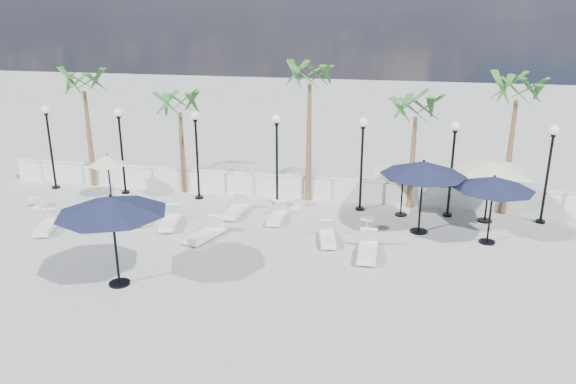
% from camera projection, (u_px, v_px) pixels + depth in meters
% --- Properties ---
extents(ground, '(100.00, 100.00, 0.00)m').
position_uv_depth(ground, '(231.00, 271.00, 17.82)').
color(ground, gray).
rests_on(ground, ground).
extents(balustrade, '(26.00, 0.30, 1.01)m').
position_uv_depth(balustrade, '(282.00, 186.00, 24.64)').
color(balustrade, silver).
rests_on(balustrade, ground).
extents(lamppost_0, '(0.36, 0.36, 3.84)m').
position_uv_depth(lamppost_0, '(49.00, 135.00, 25.15)').
color(lamppost_0, black).
rests_on(lamppost_0, ground).
extents(lamppost_1, '(0.36, 0.36, 3.84)m').
position_uv_depth(lamppost_1, '(121.00, 139.00, 24.45)').
color(lamppost_1, black).
rests_on(lamppost_1, ground).
extents(lamppost_2, '(0.36, 0.36, 3.84)m').
position_uv_depth(lamppost_2, '(196.00, 143.00, 23.76)').
color(lamppost_2, black).
rests_on(lamppost_2, ground).
extents(lamppost_3, '(0.36, 0.36, 3.84)m').
position_uv_depth(lamppost_3, '(277.00, 147.00, 23.07)').
color(lamppost_3, black).
rests_on(lamppost_3, ground).
extents(lamppost_4, '(0.36, 0.36, 3.84)m').
position_uv_depth(lamppost_4, '(362.00, 151.00, 22.38)').
color(lamppost_4, black).
rests_on(lamppost_4, ground).
extents(lamppost_5, '(0.36, 0.36, 3.84)m').
position_uv_depth(lamppost_5, '(453.00, 156.00, 21.69)').
color(lamppost_5, black).
rests_on(lamppost_5, ground).
extents(lamppost_6, '(0.36, 0.36, 3.84)m').
position_uv_depth(lamppost_6, '(550.00, 161.00, 21.00)').
color(lamppost_6, black).
rests_on(lamppost_6, ground).
extents(palm_0, '(2.60, 2.60, 5.50)m').
position_uv_depth(palm_0, '(84.00, 88.00, 24.95)').
color(palm_0, brown).
rests_on(palm_0, ground).
extents(palm_1, '(2.60, 2.60, 4.70)m').
position_uv_depth(palm_1, '(180.00, 109.00, 24.31)').
color(palm_1, brown).
rests_on(palm_1, ground).
extents(palm_2, '(2.60, 2.60, 6.10)m').
position_uv_depth(palm_2, '(310.00, 81.00, 22.76)').
color(palm_2, brown).
rests_on(palm_2, ground).
extents(palm_3, '(2.60, 2.60, 4.90)m').
position_uv_depth(palm_3, '(416.00, 113.00, 22.27)').
color(palm_3, brown).
rests_on(palm_3, ground).
extents(palm_4, '(2.60, 2.60, 5.70)m').
position_uv_depth(palm_4, '(517.00, 97.00, 21.30)').
color(palm_4, brown).
rests_on(palm_4, ground).
extents(lounger_0, '(1.03, 1.79, 0.64)m').
position_uv_depth(lounger_0, '(47.00, 226.00, 20.91)').
color(lounger_0, white).
rests_on(lounger_0, ground).
extents(lounger_1, '(1.35, 2.01, 0.72)m').
position_uv_depth(lounger_1, '(136.00, 215.00, 21.92)').
color(lounger_1, white).
rests_on(lounger_1, ground).
extents(lounger_2, '(1.10, 1.90, 0.68)m').
position_uv_depth(lounger_2, '(205.00, 233.00, 20.15)').
color(lounger_2, white).
rests_on(lounger_2, ground).
extents(lounger_3, '(0.54, 1.65, 0.62)m').
position_uv_depth(lounger_3, '(277.00, 216.00, 21.87)').
color(lounger_3, white).
rests_on(lounger_3, ground).
extents(lounger_4, '(0.93, 1.83, 0.65)m').
position_uv_depth(lounger_4, '(170.00, 221.00, 21.34)').
color(lounger_4, white).
rests_on(lounger_4, ground).
extents(lounger_5, '(0.72, 1.86, 0.68)m').
position_uv_depth(lounger_5, '(236.00, 210.00, 22.49)').
color(lounger_5, white).
rests_on(lounger_5, ground).
extents(lounger_6, '(0.85, 1.71, 0.61)m').
position_uv_depth(lounger_6, '(327.00, 237.00, 19.88)').
color(lounger_6, white).
rests_on(lounger_6, ground).
extents(lounger_7, '(0.67, 1.92, 0.71)m').
position_uv_depth(lounger_7, '(367.00, 250.00, 18.75)').
color(lounger_7, white).
rests_on(lounger_7, ground).
extents(side_table_0, '(0.45, 0.45, 0.44)m').
position_uv_depth(side_table_0, '(35.00, 202.00, 23.31)').
color(side_table_0, white).
rests_on(side_table_0, ground).
extents(side_table_1, '(0.54, 0.54, 0.52)m').
position_uv_depth(side_table_1, '(296.00, 200.00, 23.31)').
color(side_table_1, white).
rests_on(side_table_1, ground).
extents(side_table_2, '(0.54, 0.54, 0.52)m').
position_uv_depth(side_table_2, '(367.00, 223.00, 20.84)').
color(side_table_2, white).
rests_on(side_table_2, ground).
extents(parasol_navy_left, '(3.26, 3.26, 2.88)m').
position_uv_depth(parasol_navy_left, '(111.00, 205.00, 16.15)').
color(parasol_navy_left, black).
rests_on(parasol_navy_left, ground).
extents(parasol_navy_mid, '(3.12, 3.12, 2.79)m').
position_uv_depth(parasol_navy_mid, '(423.00, 169.00, 20.10)').
color(parasol_navy_mid, black).
rests_on(parasol_navy_mid, ground).
extents(parasol_navy_right, '(2.80, 2.80, 2.51)m').
position_uv_depth(parasol_navy_right, '(494.00, 183.00, 19.24)').
color(parasol_navy_right, black).
rests_on(parasol_navy_right, ground).
extents(parasol_cream_sq_a, '(4.61, 4.61, 2.26)m').
position_uv_depth(parasol_cream_sq_a, '(404.00, 165.00, 21.90)').
color(parasol_cream_sq_a, black).
rests_on(parasol_cream_sq_a, ground).
extents(parasol_cream_sq_b, '(5.26, 5.26, 2.64)m').
position_uv_depth(parasol_cream_sq_b, '(492.00, 161.00, 21.15)').
color(parasol_cream_sq_b, black).
rests_on(parasol_cream_sq_b, ground).
extents(parasol_cream_small, '(1.64, 1.64, 2.01)m').
position_uv_depth(parasol_cream_small, '(108.00, 161.00, 23.94)').
color(parasol_cream_small, black).
rests_on(parasol_cream_small, ground).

